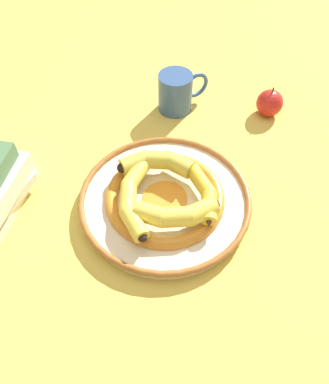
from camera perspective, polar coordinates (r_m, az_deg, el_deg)
ground_plane at (r=0.76m, az=-1.88°, el=-2.92°), size 2.80×2.80×0.00m
decorative_bowl at (r=0.76m, az=0.00°, el=-1.07°), size 0.35×0.35×0.04m
banana_a at (r=0.72m, az=-4.85°, el=-0.70°), size 0.12×0.18×0.03m
banana_b at (r=0.69m, az=1.48°, el=-3.40°), size 0.16×0.11×0.04m
banana_c at (r=0.74m, az=4.98°, el=1.18°), size 0.08×0.21×0.03m
banana_d at (r=0.77m, az=-0.88°, el=4.47°), size 0.15×0.12×0.04m
coffee_mug at (r=0.96m, az=1.84°, el=15.04°), size 0.14×0.08×0.10m
apple at (r=0.99m, az=15.72°, el=12.94°), size 0.07×0.07×0.08m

